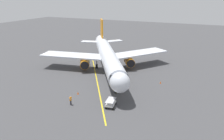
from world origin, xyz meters
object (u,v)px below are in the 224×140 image
(ground_crew_wing_walker, at_px, (113,87))
(airplane, at_px, (108,56))
(baggage_cart_near_nose, at_px, (111,103))
(safety_cone_nose_right, at_px, (78,93))
(ground_crew_marshaller, at_px, (71,100))
(ground_crew_loader, at_px, (89,62))
(safety_cone_nose_left, at_px, (161,82))

(ground_crew_wing_walker, bearing_deg, airplane, -58.79)
(airplane, bearing_deg, baggage_cart_near_nose, 117.48)
(ground_crew_wing_walker, height_order, safety_cone_nose_right, ground_crew_wing_walker)
(ground_crew_marshaller, bearing_deg, ground_crew_wing_walker, -115.82)
(airplane, xyz_separation_m, baggage_cart_near_nose, (-8.96, 17.22, -3.35))
(ground_crew_marshaller, xyz_separation_m, safety_cone_nose_right, (1.31, -4.33, -0.61))
(ground_crew_marshaller, relative_size, baggage_cart_near_nose, 0.61)
(ground_crew_wing_walker, xyz_separation_m, safety_cone_nose_right, (5.59, 4.52, -0.61))
(ground_crew_loader, relative_size, safety_cone_nose_left, 3.11)
(airplane, relative_size, ground_crew_wing_walker, 20.91)
(ground_crew_loader, xyz_separation_m, baggage_cart_near_nose, (-15.95, 19.73, -0.23))
(baggage_cart_near_nose, bearing_deg, airplane, -62.52)
(ground_crew_marshaller, height_order, safety_cone_nose_left, ground_crew_marshaller)
(baggage_cart_near_nose, bearing_deg, ground_crew_marshaller, 19.88)
(ground_crew_marshaller, relative_size, ground_crew_loader, 1.00)
(ground_crew_marshaller, bearing_deg, safety_cone_nose_left, -125.76)
(ground_crew_loader, distance_m, safety_cone_nose_left, 22.02)
(airplane, height_order, ground_crew_wing_walker, airplane)
(ground_crew_marshaller, height_order, ground_crew_wing_walker, same)
(ground_crew_loader, distance_m, safety_cone_nose_right, 19.52)
(baggage_cart_near_nose, bearing_deg, safety_cone_nose_left, -110.59)
(airplane, xyz_separation_m, ground_crew_loader, (6.99, -2.51, -3.12))
(ground_crew_marshaller, distance_m, ground_crew_wing_walker, 9.83)
(baggage_cart_near_nose, xyz_separation_m, safety_cone_nose_left, (-5.40, -14.38, -0.38))
(safety_cone_nose_right, bearing_deg, safety_cone_nose_left, -137.06)
(baggage_cart_near_nose, distance_m, safety_cone_nose_left, 15.37)
(airplane, height_order, ground_crew_marshaller, airplane)
(safety_cone_nose_right, bearing_deg, baggage_cart_near_nose, 166.62)
(ground_crew_marshaller, bearing_deg, safety_cone_nose_right, -73.20)
(airplane, distance_m, ground_crew_marshaller, 20.01)
(ground_crew_marshaller, relative_size, ground_crew_wing_walker, 1.00)
(ground_crew_marshaller, distance_m, safety_cone_nose_right, 4.56)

